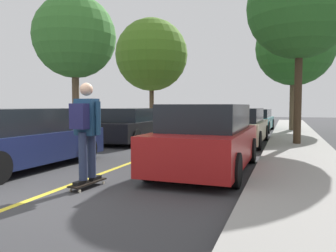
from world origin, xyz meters
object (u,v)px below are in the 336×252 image
parked_car_right_nearest (207,138)px  parked_car_left_near (132,125)px  parked_car_right_far (255,120)px  street_tree_left_nearest (75,37)px  parked_car_left_nearest (21,139)px  parked_car_right_near (240,126)px  skateboard (88,183)px  parked_car_left_far (178,119)px  skateboarder (86,126)px  street_tree_right_near (295,47)px  street_tree_left_near (151,55)px  street_tree_right_nearest (300,6)px

parked_car_right_nearest → parked_car_left_near: bearing=131.2°
parked_car_right_far → street_tree_left_nearest: street_tree_left_nearest is taller
street_tree_left_nearest → parked_car_left_near: bearing=23.4°
parked_car_left_nearest → parked_car_right_far: 14.21m
parked_car_right_near → skateboard: size_ratio=5.42×
parked_car_left_nearest → parked_car_left_far: size_ratio=1.06×
parked_car_right_far → parked_car_left_near: bearing=-118.6°
street_tree_left_nearest → skateboarder: bearing=-53.7°
street_tree_right_near → parked_car_right_near: bearing=-107.3°
parked_car_right_nearest → street_tree_left_near: 13.81m
parked_car_left_near → parked_car_right_near: 4.22m
parked_car_left_nearest → street_tree_right_near: street_tree_right_near is taller
parked_car_left_nearest → parked_car_right_far: size_ratio=0.95×
parked_car_right_far → street_tree_left_near: bearing=-174.0°
parked_car_left_nearest → parked_car_left_near: (0.00, 5.96, -0.00)m
parked_car_left_near → skateboarder: bearing=-70.5°
street_tree_left_nearest → street_tree_right_nearest: street_tree_right_nearest is taller
parked_car_left_far → street_tree_right_nearest: size_ratio=0.62×
parked_car_right_far → street_tree_left_nearest: bearing=-126.1°
street_tree_right_nearest → street_tree_left_near: bearing=141.3°
parked_car_right_near → street_tree_right_near: bearing=72.7°
parked_car_right_nearest → skateboarder: 2.85m
skateboard → skateboarder: bearing=-95.2°
street_tree_right_nearest → skateboarder: bearing=-116.5°
street_tree_right_nearest → street_tree_right_near: size_ratio=1.00×
street_tree_left_nearest → street_tree_right_nearest: size_ratio=0.86×
skateboard → skateboarder: size_ratio=0.48×
parked_car_left_nearest → street_tree_left_nearest: 6.47m
skateboarder → parked_car_right_near: bearing=77.9°
street_tree_left_near → street_tree_right_near: bearing=2.2°
street_tree_left_near → street_tree_right_nearest: bearing=-38.7°
parked_car_left_nearest → parked_car_right_near: parked_car_left_nearest is taller
parked_car_left_near → parked_car_left_far: 5.99m
street_tree_right_nearest → street_tree_right_near: street_tree_right_near is taller
parked_car_left_far → parked_car_right_nearest: size_ratio=0.98×
street_tree_left_near → street_tree_right_nearest: street_tree_left_near is taller
street_tree_left_nearest → skateboard: size_ratio=6.57×
parked_car_left_far → street_tree_left_nearest: 7.96m
parked_car_left_near → parked_car_right_far: bearing=61.4°
parked_car_left_nearest → street_tree_right_nearest: (6.19, 6.36, 4.20)m
parked_car_left_nearest → parked_car_right_near: bearing=58.2°
parked_car_left_near → street_tree_left_near: size_ratio=0.65×
parked_car_right_nearest → parked_car_right_far: (0.00, 12.38, -0.10)m
parked_car_right_far → skateboarder: skateboarder is taller
parked_car_left_far → parked_car_right_far: 4.47m
parked_car_right_nearest → skateboard: parked_car_right_nearest is taller
parked_car_left_near → street_tree_left_near: 8.24m
parked_car_left_near → street_tree_right_nearest: 7.49m
parked_car_right_near → street_tree_left_nearest: 7.28m
skateboard → street_tree_left_near: bearing=107.9°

